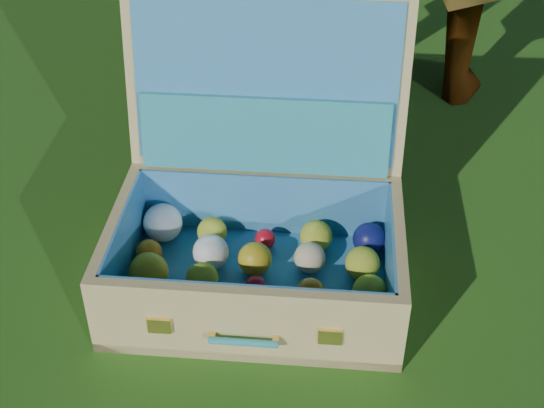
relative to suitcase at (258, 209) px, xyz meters
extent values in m
plane|color=#215114|center=(-0.11, -0.07, -0.16)|extent=(60.00, 60.00, 0.00)
cube|color=tan|center=(0.03, -0.07, -0.15)|extent=(0.70, 0.58, 0.02)
cube|color=tan|center=(0.10, -0.25, -0.07)|extent=(0.57, 0.22, 0.18)
cube|color=tan|center=(-0.03, 0.10, -0.07)|extent=(0.57, 0.22, 0.18)
cube|color=tan|center=(-0.24, -0.17, -0.07)|extent=(0.14, 0.34, 0.18)
cube|color=tan|center=(0.30, 0.02, -0.07)|extent=(0.14, 0.34, 0.18)
cube|color=teal|center=(0.03, -0.07, -0.13)|extent=(0.64, 0.52, 0.01)
cube|color=teal|center=(0.09, -0.24, -0.06)|extent=(0.52, 0.19, 0.16)
cube|color=teal|center=(-0.03, 0.09, -0.06)|extent=(0.52, 0.19, 0.16)
cube|color=teal|center=(-0.23, -0.17, -0.06)|extent=(0.13, 0.34, 0.16)
cube|color=teal|center=(0.29, 0.02, -0.06)|extent=(0.13, 0.34, 0.16)
cube|color=tan|center=(-0.05, 0.16, 0.21)|extent=(0.60, 0.30, 0.40)
cube|color=teal|center=(-0.05, 0.14, 0.22)|extent=(0.54, 0.25, 0.35)
cube|color=teal|center=(-0.04, 0.12, 0.11)|extent=(0.52, 0.23, 0.17)
cube|color=#F2C659|center=(-0.05, -0.32, -0.07)|extent=(0.04, 0.02, 0.03)
cube|color=#F2C659|center=(0.25, -0.21, -0.07)|extent=(0.04, 0.02, 0.03)
cylinder|color=teal|center=(0.11, -0.28, -0.09)|extent=(0.13, 0.06, 0.01)
cube|color=#F2C659|center=(0.05, -0.29, -0.09)|extent=(0.02, 0.02, 0.01)
cube|color=#F2C659|center=(0.16, -0.25, -0.09)|extent=(0.02, 0.02, 0.01)
sphere|color=orange|center=(-0.15, -0.27, -0.10)|extent=(0.06, 0.06, 0.06)
sphere|color=beige|center=(-0.04, -0.24, -0.09)|extent=(0.08, 0.08, 0.08)
sphere|color=white|center=(0.08, -0.20, -0.10)|extent=(0.06, 0.06, 0.06)
sphere|color=#101553|center=(0.18, -0.15, -0.10)|extent=(0.07, 0.07, 0.07)
sphere|color=gold|center=(0.29, -0.11, -0.10)|extent=(0.06, 0.06, 0.06)
sphere|color=gold|center=(-0.16, -0.18, -0.09)|extent=(0.08, 0.08, 0.08)
sphere|color=gold|center=(-0.06, -0.15, -0.10)|extent=(0.07, 0.07, 0.07)
sphere|color=red|center=(0.05, -0.11, -0.11)|extent=(0.04, 0.04, 0.04)
sphere|color=orange|center=(0.16, -0.08, -0.10)|extent=(0.06, 0.06, 0.06)
sphere|color=gold|center=(0.27, -0.04, -0.10)|extent=(0.07, 0.07, 0.07)
sphere|color=orange|center=(-0.21, -0.12, -0.10)|extent=(0.06, 0.06, 0.06)
sphere|color=white|center=(-0.08, -0.07, -0.09)|extent=(0.08, 0.08, 0.08)
sphere|color=gold|center=(0.02, -0.05, -0.10)|extent=(0.07, 0.07, 0.07)
sphere|color=beige|center=(0.12, 0.01, -0.10)|extent=(0.07, 0.07, 0.07)
sphere|color=gold|center=(0.23, 0.04, -0.10)|extent=(0.07, 0.07, 0.07)
sphere|color=white|center=(-0.22, -0.03, -0.09)|extent=(0.09, 0.09, 0.09)
sphere|color=gold|center=(-0.11, 0.00, -0.10)|extent=(0.07, 0.07, 0.07)
sphere|color=red|center=(0.00, 0.04, -0.11)|extent=(0.05, 0.05, 0.05)
sphere|color=gold|center=(0.10, 0.08, -0.10)|extent=(0.07, 0.07, 0.07)
sphere|color=#101553|center=(0.21, 0.12, -0.10)|extent=(0.07, 0.07, 0.07)
camera|label=1|loc=(0.56, -1.13, 0.96)|focal=50.00mm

